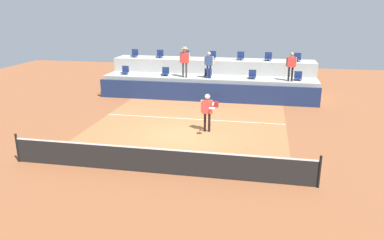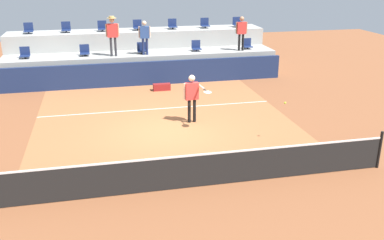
{
  "view_description": "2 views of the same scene",
  "coord_description": "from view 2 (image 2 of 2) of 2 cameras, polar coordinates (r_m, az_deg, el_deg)",
  "views": [
    {
      "loc": [
        3.37,
        -15.01,
        5.42
      ],
      "look_at": [
        0.69,
        -1.43,
        1.16
      ],
      "focal_mm": 34.78,
      "sensor_mm": 36.0,
      "label": 1
    },
    {
      "loc": [
        -2.19,
        -13.48,
        5.36
      ],
      "look_at": [
        0.52,
        -1.35,
        0.84
      ],
      "focal_mm": 40.53,
      "sensor_mm": 36.0,
      "label": 2
    }
  ],
  "objects": [
    {
      "name": "ground_plane",
      "position": [
        14.67,
        -3.14,
        -1.45
      ],
      "size": [
        40.0,
        40.0,
        0.0
      ],
      "primitive_type": "plane",
      "color": "brown"
    },
    {
      "name": "court_inner_paint",
      "position": [
        15.59,
        -3.75,
        -0.13
      ],
      "size": [
        9.0,
        10.0,
        0.01
      ],
      "primitive_type": "cube",
      "color": "#A36038",
      "rests_on": "ground_plane"
    },
    {
      "name": "court_service_line",
      "position": [
        16.9,
        -4.5,
        1.48
      ],
      "size": [
        9.0,
        0.06,
        0.0
      ],
      "primitive_type": "cube",
      "color": "silver",
      "rests_on": "ground_plane"
    },
    {
      "name": "tennis_net",
      "position": [
        10.88,
        0.37,
        -6.55
      ],
      "size": [
        10.48,
        0.08,
        1.07
      ],
      "color": "black",
      "rests_on": "ground_plane"
    },
    {
      "name": "sponsor_backboard",
      "position": [
        20.18,
        -6.03,
        6.12
      ],
      "size": [
        13.0,
        0.16,
        1.1
      ],
      "primitive_type": "cube",
      "color": "navy",
      "rests_on": "ground_plane"
    },
    {
      "name": "seating_tier_lower",
      "position": [
        21.42,
        -6.46,
        7.12
      ],
      "size": [
        13.0,
        1.8,
        1.25
      ],
      "primitive_type": "cube",
      "color": "#9E9E99",
      "rests_on": "ground_plane"
    },
    {
      "name": "seating_tier_upper",
      "position": [
        23.09,
        -7.02,
        9.11
      ],
      "size": [
        13.0,
        1.8,
        2.1
      ],
      "primitive_type": "cube",
      "color": "#9E9E99",
      "rests_on": "ground_plane"
    },
    {
      "name": "stadium_chair_lower_far_left",
      "position": [
        21.31,
        -21.14,
        8.15
      ],
      "size": [
        0.44,
        0.4,
        0.52
      ],
      "color": "#2D2D33",
      "rests_on": "seating_tier_lower"
    },
    {
      "name": "stadium_chair_lower_left",
      "position": [
        21.08,
        -13.95,
        8.79
      ],
      "size": [
        0.44,
        0.4,
        0.52
      ],
      "color": "#2D2D33",
      "rests_on": "seating_tier_lower"
    },
    {
      "name": "stadium_chair_lower_center",
      "position": [
        21.19,
        -6.61,
        9.29
      ],
      "size": [
        0.44,
        0.4,
        0.52
      ],
      "color": "#2D2D33",
      "rests_on": "seating_tier_lower"
    },
    {
      "name": "stadium_chair_lower_right",
      "position": [
        21.62,
        0.57,
        9.64
      ],
      "size": [
        0.44,
        0.4,
        0.52
      ],
      "color": "#2D2D33",
      "rests_on": "seating_tier_lower"
    },
    {
      "name": "stadium_chair_lower_far_right",
      "position": [
        22.37,
        7.29,
        9.83
      ],
      "size": [
        0.44,
        0.4,
        0.52
      ],
      "color": "#2D2D33",
      "rests_on": "seating_tier_lower"
    },
    {
      "name": "stadium_chair_upper_far_left",
      "position": [
        22.93,
        -20.73,
        11.13
      ],
      "size": [
        0.44,
        0.4,
        0.52
      ],
      "color": "#2D2D33",
      "rests_on": "seating_tier_upper"
    },
    {
      "name": "stadium_chair_upper_left",
      "position": [
        22.76,
        -16.25,
        11.55
      ],
      "size": [
        0.44,
        0.4,
        0.52
      ],
      "color": "#2D2D33",
      "rests_on": "seating_tier_upper"
    },
    {
      "name": "stadium_chair_upper_mid_left",
      "position": [
        22.72,
        -11.74,
        11.91
      ],
      "size": [
        0.44,
        0.4,
        0.52
      ],
      "color": "#2D2D33",
      "rests_on": "seating_tier_upper"
    },
    {
      "name": "stadium_chair_upper_center",
      "position": [
        22.82,
        -7.19,
        12.2
      ],
      "size": [
        0.44,
        0.4,
        0.52
      ],
      "color": "#2D2D33",
      "rests_on": "seating_tier_upper"
    },
    {
      "name": "stadium_chair_upper_mid_right",
      "position": [
        23.07,
        -2.57,
        12.41
      ],
      "size": [
        0.44,
        0.4,
        0.52
      ],
      "color": "#2D2D33",
      "rests_on": "seating_tier_upper"
    },
    {
      "name": "stadium_chair_upper_right",
      "position": [
        23.43,
        1.71,
        12.54
      ],
      "size": [
        0.44,
        0.4,
        0.52
      ],
      "color": "#2D2D33",
      "rests_on": "seating_tier_upper"
    },
    {
      "name": "stadium_chair_upper_far_right",
      "position": [
        23.93,
        5.95,
        12.6
      ],
      "size": [
        0.44,
        0.4,
        0.52
      ],
      "color": "#2D2D33",
      "rests_on": "seating_tier_upper"
    },
    {
      "name": "tennis_player",
      "position": [
        15.1,
        0.05,
        3.46
      ],
      "size": [
        0.77,
        1.19,
        1.72
      ],
      "color": "black",
      "rests_on": "ground_plane"
    },
    {
      "name": "spectator_with_hat",
      "position": [
        20.56,
        -10.43,
        11.39
      ],
      "size": [
        0.62,
        0.44,
        1.83
      ],
      "color": "#2D2D33",
      "rests_on": "seating_tier_lower"
    },
    {
      "name": "spectator_leaning_on_rail",
      "position": [
        20.7,
        -6.26,
        11.09
      ],
      "size": [
        0.57,
        0.23,
        1.58
      ],
      "color": "navy",
      "rests_on": "seating_tier_lower"
    },
    {
      "name": "spectator_in_grey",
      "position": [
        21.73,
        6.53,
        11.66
      ],
      "size": [
        0.59,
        0.23,
        1.66
      ],
      "color": "black",
      "rests_on": "seating_tier_lower"
    },
    {
      "name": "tennis_ball",
      "position": [
        13.74,
        12.15,
        2.21
      ],
      "size": [
        0.07,
        0.07,
        0.07
      ],
      "color": "#CCE033"
    },
    {
      "name": "equipment_bag",
      "position": [
        19.35,
        -4.0,
        4.35
      ],
      "size": [
        0.76,
        0.28,
        0.3
      ],
      "primitive_type": "cube",
      "color": "maroon",
      "rests_on": "ground_plane"
    }
  ]
}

